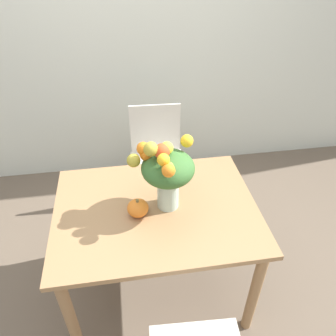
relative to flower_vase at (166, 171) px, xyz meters
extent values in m
plane|color=brown|center=(-0.06, -0.01, -0.97)|extent=(12.00, 12.00, 0.00)
cube|color=silver|center=(-0.06, 1.43, 0.38)|extent=(8.00, 0.06, 2.70)
cube|color=#9E754C|center=(-0.06, -0.01, -0.26)|extent=(1.12, 0.84, 0.03)
cylinder|color=#9E754C|center=(-0.56, -0.37, -0.62)|extent=(0.06, 0.06, 0.70)
cylinder|color=#9E754C|center=(0.44, -0.37, -0.62)|extent=(0.06, 0.06, 0.70)
cylinder|color=#9E754C|center=(-0.56, 0.35, -0.62)|extent=(0.06, 0.06, 0.70)
cylinder|color=#9E754C|center=(0.44, 0.35, -0.62)|extent=(0.06, 0.06, 0.70)
cylinder|color=#B2CCBC|center=(0.01, 0.00, -0.14)|extent=(0.12, 0.12, 0.20)
cylinder|color=silver|center=(0.01, 0.00, -0.20)|extent=(0.10, 0.10, 0.09)
cylinder|color=#38662D|center=(0.03, 0.00, -0.10)|extent=(0.01, 0.01, 0.26)
cylinder|color=#38662D|center=(0.02, 0.02, -0.10)|extent=(0.01, 0.01, 0.26)
cylinder|color=#38662D|center=(-0.01, 0.02, -0.10)|extent=(0.01, 0.00, 0.26)
cylinder|color=#38662D|center=(-0.01, -0.01, -0.10)|extent=(0.01, 0.01, 0.26)
cylinder|color=#38662D|center=(0.02, -0.02, -0.10)|extent=(0.01, 0.01, 0.26)
ellipsoid|color=#38662D|center=(0.01, 0.00, 0.02)|extent=(0.28, 0.28, 0.17)
sphere|color=#AD9E33|center=(-0.16, 0.02, 0.07)|extent=(0.07, 0.07, 0.07)
sphere|color=yellow|center=(0.12, 0.07, 0.13)|extent=(0.07, 0.07, 0.07)
sphere|color=#AD9E33|center=(-0.08, -0.01, 0.15)|extent=(0.07, 0.07, 0.07)
sphere|color=#AD9E33|center=(-0.01, -0.09, 0.09)|extent=(0.06, 0.06, 0.06)
sphere|color=orange|center=(-0.11, 0.06, 0.11)|extent=(0.07, 0.07, 0.07)
sphere|color=orange|center=(-0.10, 0.04, 0.08)|extent=(0.07, 0.07, 0.07)
sphere|color=yellow|center=(0.00, 0.01, 0.14)|extent=(0.07, 0.07, 0.07)
sphere|color=#D64C23|center=(-0.02, -0.01, 0.13)|extent=(0.08, 0.08, 0.08)
sphere|color=yellow|center=(-0.03, -0.08, 0.13)|extent=(0.06, 0.06, 0.06)
sphere|color=orange|center=(-0.01, -0.14, 0.11)|extent=(0.06, 0.06, 0.06)
ellipsoid|color=orange|center=(-0.16, -0.04, -0.20)|extent=(0.11, 0.11, 0.09)
cylinder|color=brown|center=(-0.16, -0.04, -0.15)|extent=(0.02, 0.02, 0.02)
cube|color=silver|center=(0.04, 0.74, -0.52)|extent=(0.44, 0.44, 0.02)
cylinder|color=silver|center=(-0.14, 0.58, -0.75)|extent=(0.04, 0.04, 0.44)
cylinder|color=silver|center=(0.20, 0.56, -0.75)|extent=(0.04, 0.04, 0.44)
cylinder|color=silver|center=(-0.12, 0.91, -0.75)|extent=(0.04, 0.04, 0.44)
cylinder|color=silver|center=(0.22, 0.90, -0.75)|extent=(0.04, 0.04, 0.44)
cube|color=silver|center=(0.05, 0.94, -0.30)|extent=(0.40, 0.04, 0.42)
camera|label=1|loc=(-0.20, -1.31, 1.03)|focal=35.00mm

